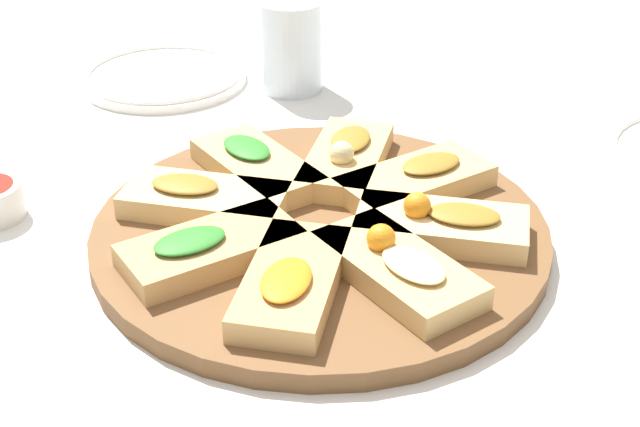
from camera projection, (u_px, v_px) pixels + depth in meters
name	position (u px, v px, depth m)	size (l,w,h in m)	color
ground_plane	(320.00, 241.00, 0.80)	(3.00, 3.00, 0.00)	silver
serving_board	(320.00, 232.00, 0.79)	(0.40, 0.40, 0.02)	brown
focaccia_slice_0	(204.00, 199.00, 0.80)	(0.16, 0.12, 0.03)	#DBB775
focaccia_slice_1	(210.00, 248.00, 0.73)	(0.16, 0.12, 0.03)	tan
focaccia_slice_2	(292.00, 281.00, 0.69)	(0.12, 0.16, 0.03)	tan
focaccia_slice_3	(398.00, 267.00, 0.71)	(0.13, 0.16, 0.04)	tan
focaccia_slice_4	(442.00, 224.00, 0.76)	(0.16, 0.12, 0.04)	#DBB775
focaccia_slice_5	(416.00, 180.00, 0.83)	(0.16, 0.12, 0.03)	tan
focaccia_slice_6	(346.00, 158.00, 0.87)	(0.12, 0.16, 0.04)	tan
focaccia_slice_7	(256.00, 166.00, 0.86)	(0.12, 0.16, 0.03)	tan
plate_left	(163.00, 76.00, 1.11)	(0.21, 0.21, 0.02)	white
water_glass	(291.00, 46.00, 1.07)	(0.08, 0.08, 0.11)	silver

